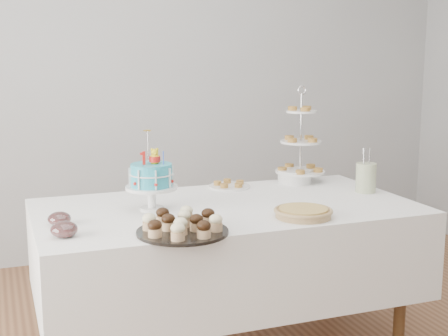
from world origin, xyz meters
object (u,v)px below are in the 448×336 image
object	(u,v)px
tiered_stand	(301,142)
pastry_plate	(229,185)
table	(227,248)
birthday_cake	(152,189)
jam_bowl_a	(64,230)
pie	(303,212)
utensil_pitcher	(366,176)
plate_stack	(294,176)
jam_bowl_b	(59,219)
cupcake_tray	(182,223)

from	to	relation	value
tiered_stand	pastry_plate	distance (m)	0.51
table	birthday_cake	size ratio (longest dim) A/B	4.83
tiered_stand	jam_bowl_a	distance (m)	1.63
pastry_plate	jam_bowl_a	size ratio (longest dim) A/B	2.08
birthday_cake	jam_bowl_a	distance (m)	0.57
jam_bowl_a	pie	bearing A→B (deg)	-3.40
pie	utensil_pitcher	world-z (taller)	utensil_pitcher
pastry_plate	tiered_stand	bearing A→B (deg)	0.00
table	jam_bowl_a	bearing A→B (deg)	-161.72
plate_stack	jam_bowl_a	size ratio (longest dim) A/B	1.73
table	plate_stack	xyz separation A→B (m)	(0.58, 0.39, 0.27)
tiered_stand	jam_bowl_b	xyz separation A→B (m)	(-1.46, -0.48, -0.21)
plate_stack	jam_bowl_a	distance (m)	1.57
plate_stack	pastry_plate	size ratio (longest dim) A/B	0.83
table	cupcake_tray	bearing A→B (deg)	-131.55
table	cupcake_tray	size ratio (longest dim) A/B	4.79
table	birthday_cake	world-z (taller)	birthday_cake
jam_bowl_b	jam_bowl_a	bearing A→B (deg)	-90.00
pie	jam_bowl_b	world-z (taller)	jam_bowl_b
jam_bowl_a	utensil_pitcher	world-z (taller)	utensil_pitcher
birthday_cake	cupcake_tray	xyz separation A→B (m)	(0.02, -0.44, -0.06)
plate_stack	cupcake_tray	bearing A→B (deg)	-139.90
jam_bowl_b	tiered_stand	bearing A→B (deg)	18.20
utensil_pitcher	table	bearing A→B (deg)	158.38
jam_bowl_a	pastry_plate	bearing A→B (deg)	33.90
utensil_pitcher	jam_bowl_a	bearing A→B (deg)	167.00
birthday_cake	cupcake_tray	bearing A→B (deg)	-84.39
tiered_stand	jam_bowl_b	bearing A→B (deg)	-161.80
tiered_stand	utensil_pitcher	bearing A→B (deg)	-60.27
birthday_cake	jam_bowl_a	world-z (taller)	birthday_cake
pastry_plate	utensil_pitcher	distance (m)	0.77
birthday_cake	jam_bowl_a	size ratio (longest dim) A/B	3.44
pie	tiered_stand	size ratio (longest dim) A/B	0.48
table	tiered_stand	bearing A→B (deg)	32.66
table	birthday_cake	xyz separation A→B (m)	(-0.38, 0.04, 0.34)
cupcake_tray	jam_bowl_a	distance (m)	0.50
plate_stack	utensil_pitcher	distance (m)	0.45
pastry_plate	jam_bowl_a	distance (m)	1.21
birthday_cake	utensil_pitcher	world-z (taller)	birthday_cake
cupcake_tray	jam_bowl_a	xyz separation A→B (m)	(-0.49, 0.12, -0.01)
pie	jam_bowl_b	bearing A→B (deg)	166.63
plate_stack	jam_bowl_b	xyz separation A→B (m)	(-1.42, -0.47, -0.01)
tiered_stand	plate_stack	world-z (taller)	tiered_stand
jam_bowl_a	jam_bowl_b	bearing A→B (deg)	90.00
table	pastry_plate	bearing A→B (deg)	67.20
utensil_pitcher	tiered_stand	bearing A→B (deg)	96.65
pie	jam_bowl_a	distance (m)	1.10
tiered_stand	pastry_plate	bearing A→B (deg)	-180.00
tiered_stand	utensil_pitcher	xyz separation A→B (m)	(0.22, -0.38, -0.15)
pastry_plate	jam_bowl_b	bearing A→B (deg)	-154.48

